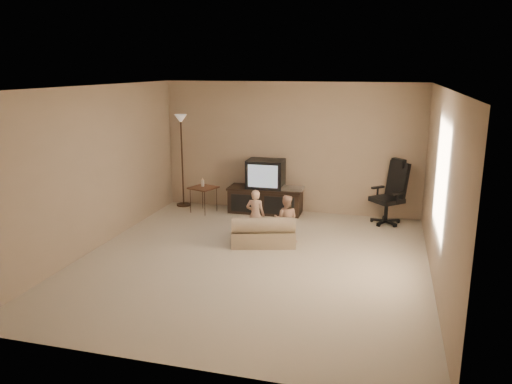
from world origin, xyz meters
TOP-DOWN VIEW (x-y plane):
  - floor at (0.00, 0.00)m, footprint 5.50×5.50m
  - room_shell at (0.00, 0.00)m, footprint 5.50×5.50m
  - tv_stand at (-0.41, 2.49)m, footprint 1.47×0.55m
  - office_chair at (1.91, 2.40)m, footprint 0.77×0.77m
  - side_table at (-1.60, 2.21)m, footprint 0.58×0.58m
  - floor_lamp at (-2.16, 2.55)m, footprint 0.29×0.29m
  - child_sofa at (-0.01, 0.69)m, footprint 1.12×0.82m
  - toddler_left at (-0.19, 0.90)m, footprint 0.31×0.23m
  - toddler_right at (0.31, 0.90)m, footprint 0.40×0.24m

SIDE VIEW (x-z plane):
  - floor at x=0.00m, z-range 0.00..0.00m
  - child_sofa at x=-0.01m, z-range -0.05..0.45m
  - toddler_right at x=0.31m, z-range 0.00..0.79m
  - office_chair at x=1.91m, z-range -0.17..1.01m
  - toddler_left at x=-0.19m, z-range 0.00..0.85m
  - tv_stand at x=-0.41m, z-range -0.09..0.96m
  - side_table at x=-1.60m, z-range 0.15..0.83m
  - floor_lamp at x=-2.16m, z-range 0.43..2.28m
  - room_shell at x=0.00m, z-range -1.23..4.27m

